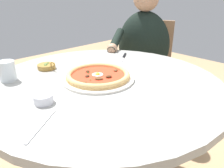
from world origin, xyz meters
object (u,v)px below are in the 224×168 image
Objects in this scene: pizza_on_plate at (98,76)px; water_glass at (8,72)px; steak_knife at (124,57)px; ramekin_capers at (43,98)px; olive_pan at (47,66)px; dining_table at (104,102)px; fork_utensil at (41,125)px; cafe_chair_diner at (146,62)px; diner_person at (142,69)px.

water_glass is (0.27, 0.30, 0.02)m from pizza_on_plate.
pizza_on_plate is 1.93× the size of steak_knife.
steak_knife is at bearing -65.43° from pizza_on_plate.
ramekin_capers is at bearing -177.81° from water_glass.
pizza_on_plate is 2.86× the size of olive_pan.
ramekin_capers reaches higher than dining_table.
dining_table is 0.42m from fork_utensil.
steak_knife is at bearing -107.37° from olive_pan.
fork_utensil is (-0.43, 0.06, -0.04)m from water_glass.
cafe_chair_diner reaches higher than fork_utensil.
water_glass is 0.60× the size of fork_utensil.
pizza_on_plate is 0.39× the size of cafe_chair_diner.
fork_utensil is (-0.16, 0.36, -0.01)m from pizza_on_plate.
dining_table is 0.33m from ramekin_capers.
water_glass is 0.53× the size of steak_knife.
steak_knife is at bearing 112.28° from cafe_chair_diner.
ramekin_capers is 1.08m from diner_person.
water_glass is at bearing 48.34° from pizza_on_plate.
diner_person is (0.34, -1.00, -0.23)m from ramekin_capers.
diner_person is (0.47, -1.08, -0.21)m from fork_utensil.
ramekin_capers is (-0.04, 0.29, 0.00)m from pizza_on_plate.
olive_pan is at bearing 90.81° from diner_person.
diner_person is (0.01, -0.81, -0.22)m from olive_pan.
water_glass reaches higher than dining_table.
dining_table is 0.94× the size of diner_person.
water_glass is 0.08× the size of diner_person.
fork_utensil is (-0.14, 0.38, 0.12)m from dining_table.
olive_pan is 0.10× the size of diner_person.
cafe_chair_diner is at bearing -66.80° from pizza_on_plate.
water_glass reaches higher than steak_knife.
water_glass is 0.20m from olive_pan.
dining_table is at bearing -87.87° from ramekin_capers.
olive_pan is at bearing 20.01° from dining_table.
diner_person is at bearing -66.99° from pizza_on_plate.
water_glass is 0.44m from fork_utensil.
pizza_on_plate is 0.40m from water_glass.
pizza_on_plate is at bearing 114.57° from steak_knife.
diner_person reaches higher than dining_table.
steak_knife is 0.65m from ramekin_capers.
pizza_on_plate is 0.29m from ramekin_capers.
fork_utensil is at bearing 114.29° from steak_knife.
diner_person reaches higher than water_glass.
ramekin_capers is 0.38m from olive_pan.
water_glass is at bearing 94.76° from cafe_chair_diner.
cafe_chair_diner is (0.39, -0.83, -0.07)m from dining_table.
ramekin_capers reaches higher than fork_utensil.
diner_person reaches higher than cafe_chair_diner.
ramekin_capers is at bearing 96.92° from pizza_on_plate.
water_glass is 0.11× the size of cafe_chair_diner.
steak_knife is at bearing 111.58° from diner_person.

